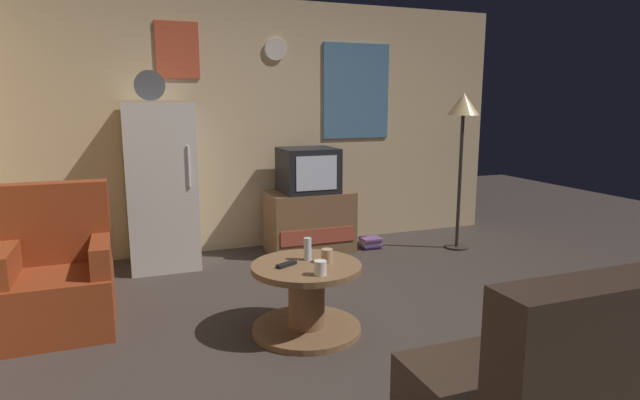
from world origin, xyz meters
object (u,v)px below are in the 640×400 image
at_px(mug_ceramic_white, 320,268).
at_px(couch, 623,388).
at_px(remote_control, 286,264).
at_px(armchair, 58,279).
at_px(standing_lamp, 463,116).
at_px(fridge, 161,185).
at_px(crt_tv, 308,170).
at_px(book_stack, 371,243).
at_px(tv_stand, 309,221).
at_px(mug_ceramic_tan, 327,256).
at_px(wine_glass, 308,249).
at_px(coffee_table, 307,298).

height_order(mug_ceramic_white, couch, couch).
relative_size(remote_control, armchair, 0.16).
relative_size(standing_lamp, remote_control, 10.60).
xyz_separation_m(fridge, standing_lamp, (2.90, -0.47, 0.60)).
bearing_deg(crt_tv, book_stack, -11.92).
height_order(tv_stand, crt_tv, crt_tv).
bearing_deg(couch, crt_tv, 93.16).
distance_m(standing_lamp, mug_ceramic_tan, 2.57).
distance_m(mug_ceramic_white, couch, 1.65).
distance_m(wine_glass, armchair, 1.68).
bearing_deg(crt_tv, tv_stand, 4.63).
relative_size(standing_lamp, wine_glass, 10.60).
bearing_deg(coffee_table, couch, -62.87).
xyz_separation_m(crt_tv, armchair, (-2.18, -1.15, -0.49)).
xyz_separation_m(tv_stand, book_stack, (0.63, -0.14, -0.25)).
bearing_deg(tv_stand, crt_tv, -175.37).
distance_m(coffee_table, wine_glass, 0.32).
bearing_deg(standing_lamp, mug_ceramic_tan, -145.52).
bearing_deg(standing_lamp, book_stack, 159.47).
height_order(standing_lamp, couch, standing_lamp).
xyz_separation_m(mug_ceramic_white, couch, (0.83, -1.41, -0.20)).
bearing_deg(armchair, fridge, 56.81).
height_order(coffee_table, wine_glass, wine_glass).
height_order(crt_tv, mug_ceramic_tan, crt_tv).
height_order(standing_lamp, coffee_table, standing_lamp).
distance_m(fridge, crt_tv, 1.42).
bearing_deg(couch, standing_lamp, 66.69).
xyz_separation_m(fridge, couch, (1.61, -3.47, -0.44)).
height_order(fridge, book_stack, fridge).
height_order(tv_stand, armchair, armchair).
distance_m(fridge, mug_ceramic_white, 2.22).
xyz_separation_m(tv_stand, remote_control, (-0.80, -1.80, 0.17)).
xyz_separation_m(fridge, book_stack, (2.06, -0.16, -0.70)).
distance_m(fridge, armchair, 1.46).
bearing_deg(mug_ceramic_white, standing_lamp, 36.85).
relative_size(mug_ceramic_tan, armchair, 0.09).
relative_size(standing_lamp, couch, 0.94).
bearing_deg(standing_lamp, mug_ceramic_white, -143.15).
bearing_deg(tv_stand, coffee_table, -110.10).
relative_size(mug_ceramic_tan, book_stack, 0.41).
bearing_deg(fridge, tv_stand, -0.77).
relative_size(fridge, mug_ceramic_white, 19.67).
relative_size(coffee_table, couch, 0.42).
distance_m(mug_ceramic_white, book_stack, 2.35).
bearing_deg(coffee_table, standing_lamp, 32.47).
height_order(wine_glass, mug_ceramic_white, wine_glass).
bearing_deg(coffee_table, tv_stand, 69.90).
xyz_separation_m(armchair, couch, (2.37, -2.30, -0.03)).
distance_m(standing_lamp, couch, 3.43).
distance_m(fridge, coffee_table, 2.05).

